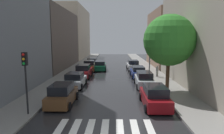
% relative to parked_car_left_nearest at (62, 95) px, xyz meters
% --- Properties ---
extents(ground_plane, '(28.00, 72.00, 0.04)m').
position_rel_parked_car_left_nearest_xyz_m(ground_plane, '(3.71, 18.45, -0.83)').
color(ground_plane, '#252528').
extents(sidewalk_left, '(3.00, 72.00, 0.15)m').
position_rel_parked_car_left_nearest_xyz_m(sidewalk_left, '(-2.79, 18.45, -0.74)').
color(sidewalk_left, gray).
rests_on(sidewalk_left, ground).
extents(sidewalk_right, '(3.00, 72.00, 0.15)m').
position_rel_parked_car_left_nearest_xyz_m(sidewalk_right, '(10.21, 18.45, -0.74)').
color(sidewalk_right, gray).
rests_on(sidewalk_right, ground).
extents(crosswalk_stripes, '(5.85, 2.20, 0.01)m').
position_rel_parked_car_left_nearest_xyz_m(crosswalk_stripes, '(3.71, -4.03, -0.80)').
color(crosswalk_stripes, silver).
rests_on(crosswalk_stripes, ground).
extents(building_left_mid, '(6.00, 18.43, 10.56)m').
position_rel_parked_car_left_nearest_xyz_m(building_left_mid, '(-7.29, 20.28, 4.47)').
color(building_left_mid, '#564C47').
rests_on(building_left_mid, ground).
extents(building_left_far, '(6.00, 20.80, 13.98)m').
position_rel_parked_car_left_nearest_xyz_m(building_left_far, '(-7.29, 40.35, 6.18)').
color(building_left_far, '#B2A38C').
rests_on(building_left_far, ground).
extents(building_right_near, '(6.00, 20.58, 18.32)m').
position_rel_parked_car_left_nearest_xyz_m(building_right_near, '(14.71, 5.42, 8.35)').
color(building_right_near, '#9E9384').
rests_on(building_right_near, ground).
extents(building_right_mid, '(6.00, 13.27, 10.81)m').
position_rel_parked_car_left_nearest_xyz_m(building_right_mid, '(14.71, 23.51, 4.60)').
color(building_right_mid, '#8C6B56').
rests_on(building_right_mid, ground).
extents(parked_car_left_nearest, '(1.98, 4.18, 1.75)m').
position_rel_parked_car_left_nearest_xyz_m(parked_car_left_nearest, '(0.00, 0.00, 0.00)').
color(parked_car_left_nearest, brown).
rests_on(parked_car_left_nearest, ground).
extents(parked_car_left_second, '(2.24, 4.17, 1.60)m').
position_rel_parked_car_left_nearest_xyz_m(parked_car_left_second, '(-0.19, 6.02, -0.06)').
color(parked_car_left_second, '#B2B7BF').
rests_on(parked_car_left_second, ground).
extents(parked_car_left_third, '(2.17, 4.74, 1.80)m').
position_rel_parked_car_left_nearest_xyz_m(parked_car_left_third, '(-0.14, 11.64, 0.03)').
color(parked_car_left_third, maroon).
rests_on(parked_car_left_third, ground).
extents(parked_car_left_fourth, '(2.18, 4.27, 1.81)m').
position_rel_parked_car_left_nearest_xyz_m(parked_car_left_fourth, '(-0.03, 17.07, 0.03)').
color(parked_car_left_fourth, brown).
rests_on(parked_car_left_fourth, ground).
extents(parked_car_left_fifth, '(2.16, 4.20, 1.70)m').
position_rel_parked_car_left_nearest_xyz_m(parked_car_left_fifth, '(-0.16, 22.29, -0.02)').
color(parked_car_left_fifth, '#474C51').
rests_on(parked_car_left_fifth, ground).
extents(parked_car_right_nearest, '(2.03, 4.54, 1.71)m').
position_rel_parked_car_left_nearest_xyz_m(parked_car_right_nearest, '(7.46, -0.30, -0.01)').
color(parked_car_right_nearest, maroon).
rests_on(parked_car_right_nearest, ground).
extents(parked_car_right_second, '(2.06, 4.80, 1.71)m').
position_rel_parked_car_left_nearest_xyz_m(parked_car_right_second, '(7.60, 6.23, -0.01)').
color(parked_car_right_second, '#B2B7BF').
rests_on(parked_car_right_second, ground).
extents(parked_car_right_third, '(2.09, 4.54, 1.54)m').
position_rel_parked_car_left_nearest_xyz_m(parked_car_right_third, '(7.54, 11.78, -0.08)').
color(parked_car_right_third, navy).
rests_on(parked_car_right_third, ground).
extents(parked_car_right_fourth, '(2.21, 4.28, 1.69)m').
position_rel_parked_car_left_nearest_xyz_m(parked_car_right_fourth, '(7.47, 18.55, -0.02)').
color(parked_car_right_fourth, silver).
rests_on(parked_car_right_fourth, ground).
extents(car_midroad, '(2.21, 4.72, 1.63)m').
position_rel_parked_car_left_nearest_xyz_m(car_midroad, '(1.73, 17.80, -0.05)').
color(car_midroad, '#0C4C2D').
rests_on(car_midroad, ground).
extents(pedestrian_foreground, '(0.36, 0.36, 1.65)m').
position_rel_parked_car_left_nearest_xyz_m(pedestrian_foreground, '(10.21, 11.49, 0.20)').
color(pedestrian_foreground, gray).
rests_on(pedestrian_foreground, sidewalk_right).
extents(street_tree_right, '(5.02, 5.02, 7.57)m').
position_rel_parked_car_left_nearest_xyz_m(street_tree_right, '(9.58, 3.89, 4.39)').
color(street_tree_right, '#513823').
rests_on(street_tree_right, sidewalk_right).
extents(traffic_light_left_corner, '(0.30, 0.42, 4.30)m').
position_rel_parked_car_left_nearest_xyz_m(traffic_light_left_corner, '(-1.74, -2.45, 2.48)').
color(traffic_light_left_corner, black).
rests_on(traffic_light_left_corner, sidewalk_left).
extents(lamp_post_right, '(0.60, 0.28, 7.14)m').
position_rel_parked_car_left_nearest_xyz_m(lamp_post_right, '(9.26, 12.37, 3.44)').
color(lamp_post_right, '#595B60').
rests_on(lamp_post_right, sidewalk_right).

